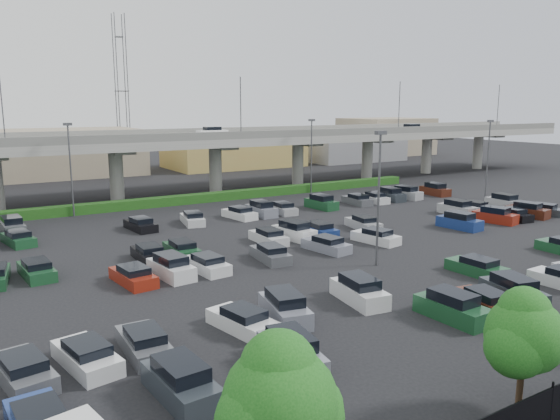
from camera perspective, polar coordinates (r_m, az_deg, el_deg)
ground at (r=48.93m, az=3.81°, el=-3.50°), size 280.00×280.00×0.00m
overpass at (r=75.88m, az=-10.42°, el=6.79°), size 150.00×13.00×15.80m
hedge at (r=70.27m, az=-8.02°, el=1.28°), size 66.00×1.60×1.10m
parked_cars at (r=46.21m, az=5.11°, el=-3.58°), size 63.20×41.60×1.67m
light_poles at (r=47.23m, az=-1.60°, el=3.71°), size 66.90×48.38×10.30m
distant_buildings at (r=108.39m, az=-9.86°, el=6.27°), size 138.00×24.00×9.00m
comm_tower at (r=117.01m, az=-16.22°, el=12.15°), size 2.40×2.40×30.00m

